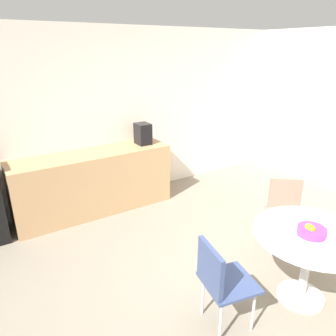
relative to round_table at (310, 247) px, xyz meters
The scene contains 9 objects.
ground_plane 0.68m from the round_table, 155.10° to the left, with size 6.00×6.00×0.00m, color gray.
wall_back 3.24m from the round_table, 95.72° to the left, with size 6.00×0.10×2.60m, color silver.
counter_block 2.98m from the round_table, 110.31° to the left, with size 2.26×0.60×0.90m, color tan.
round_table is the anchor object (origin of this frame).
chair_coral 0.94m from the round_table, 50.46° to the left, with size 0.59×0.59×0.83m.
chair_navy 0.94m from the round_table, 168.27° to the left, with size 0.50×0.50×0.83m.
fruit_bowl 0.19m from the round_table, 161.95° to the right, with size 0.25×0.25×0.11m.
mug_white 2.89m from the round_table, 94.69° to the left, with size 0.13×0.08×0.09m.
coffee_maker 2.84m from the round_table, 94.20° to the left, with size 0.20×0.24×0.32m, color black.
Camera 1 is at (-2.10, -1.51, 2.29)m, focal length 33.87 mm.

